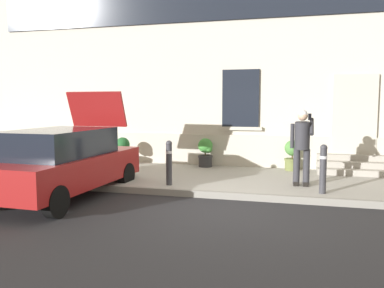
# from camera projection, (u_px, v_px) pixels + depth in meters

# --- Properties ---
(ground_plane) EXTENTS (80.00, 80.00, 0.00)m
(ground_plane) POSITION_uv_depth(u_px,v_px,m) (223.00, 211.00, 7.69)
(ground_plane) COLOR #232326
(sidewalk) EXTENTS (24.00, 3.60, 0.15)m
(sidewalk) POSITION_uv_depth(u_px,v_px,m) (243.00, 180.00, 10.38)
(sidewalk) COLOR #99968E
(sidewalk) RESTS_ON ground
(curb_edge) EXTENTS (24.00, 0.12, 0.15)m
(curb_edge) POSITION_uv_depth(u_px,v_px,m) (231.00, 196.00, 8.59)
(curb_edge) COLOR gray
(curb_edge) RESTS_ON ground
(building_facade) EXTENTS (24.00, 1.52, 7.50)m
(building_facade) POSITION_uv_depth(u_px,v_px,m) (256.00, 49.00, 12.40)
(building_facade) COLOR beige
(building_facade) RESTS_ON ground
(entrance_stoop) EXTENTS (1.97, 0.96, 0.48)m
(entrance_stoop) POSITION_uv_depth(u_px,v_px,m) (354.00, 166.00, 10.98)
(entrance_stoop) COLOR #9E998E
(entrance_stoop) RESTS_ON sidewalk
(hatchback_car_red) EXTENTS (1.90, 4.12, 2.34)m
(hatchback_car_red) POSITION_uv_depth(u_px,v_px,m) (63.00, 162.00, 8.65)
(hatchback_car_red) COLOR maroon
(hatchback_car_red) RESTS_ON ground
(bollard_near_person) EXTENTS (0.15, 0.15, 1.04)m
(bollard_near_person) POSITION_uv_depth(u_px,v_px,m) (323.00, 167.00, 8.43)
(bollard_near_person) COLOR #333338
(bollard_near_person) RESTS_ON sidewalk
(bollard_far_left) EXTENTS (0.15, 0.15, 1.04)m
(bollard_far_left) POSITION_uv_depth(u_px,v_px,m) (169.00, 161.00, 9.32)
(bollard_far_left) COLOR #333338
(bollard_far_left) RESTS_ON sidewalk
(person_on_phone) EXTENTS (0.51, 0.47, 1.75)m
(person_on_phone) POSITION_uv_depth(u_px,v_px,m) (302.00, 143.00, 9.14)
(person_on_phone) COLOR #2D2D33
(person_on_phone) RESTS_ON sidewalk
(planter_terracotta) EXTENTS (0.44, 0.44, 0.86)m
(planter_terracotta) POSITION_uv_depth(u_px,v_px,m) (123.00, 150.00, 12.35)
(planter_terracotta) COLOR #B25B38
(planter_terracotta) RESTS_ON sidewalk
(planter_charcoal) EXTENTS (0.44, 0.44, 0.86)m
(planter_charcoal) POSITION_uv_depth(u_px,v_px,m) (206.00, 152.00, 12.03)
(planter_charcoal) COLOR #2D2D30
(planter_charcoal) RESTS_ON sidewalk
(planter_olive) EXTENTS (0.44, 0.44, 0.86)m
(planter_olive) POSITION_uv_depth(u_px,v_px,m) (293.00, 154.00, 11.37)
(planter_olive) COLOR #606B38
(planter_olive) RESTS_ON sidewalk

